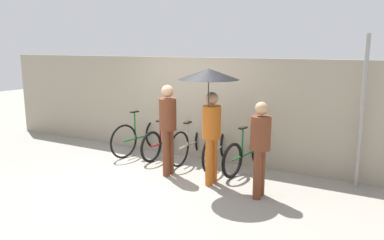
{
  "coord_description": "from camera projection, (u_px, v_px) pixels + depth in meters",
  "views": [
    {
      "loc": [
        3.72,
        -5.18,
        2.38
      ],
      "look_at": [
        0.32,
        0.96,
        1.0
      ],
      "focal_mm": 35.0,
      "sensor_mm": 36.0,
      "label": 1
    }
  ],
  "objects": [
    {
      "name": "ground_plane",
      "position": [
        150.0,
        182.0,
        6.67
      ],
      "size": [
        30.0,
        30.0,
        0.0
      ],
      "primitive_type": "plane",
      "color": "gray"
    },
    {
      "name": "back_wall",
      "position": [
        198.0,
        108.0,
        8.0
      ],
      "size": [
        11.17,
        0.12,
        2.16
      ],
      "color": "gray",
      "rests_on": "ground"
    },
    {
      "name": "parked_bicycle_0",
      "position": [
        141.0,
        136.0,
        8.45
      ],
      "size": [
        0.48,
        1.75,
        1.01
      ],
      "rotation": [
        0.0,
        0.0,
        1.4
      ],
      "color": "black",
      "rests_on": "ground"
    },
    {
      "name": "parked_bicycle_1",
      "position": [
        166.0,
        141.0,
        8.18
      ],
      "size": [
        0.44,
        1.64,
        1.05
      ],
      "rotation": [
        0.0,
        0.0,
        1.5
      ],
      "color": "black",
      "rests_on": "ground"
    },
    {
      "name": "parked_bicycle_2",
      "position": [
        192.0,
        143.0,
        7.91
      ],
      "size": [
        0.44,
        1.73,
        0.98
      ],
      "rotation": [
        0.0,
        0.0,
        1.54
      ],
      "color": "black",
      "rests_on": "ground"
    },
    {
      "name": "parked_bicycle_3",
      "position": [
        219.0,
        147.0,
        7.58
      ],
      "size": [
        0.44,
        1.7,
        1.03
      ],
      "rotation": [
        0.0,
        0.0,
        1.66
      ],
      "color": "black",
      "rests_on": "ground"
    },
    {
      "name": "parked_bicycle_4",
      "position": [
        247.0,
        153.0,
        7.25
      ],
      "size": [
        0.48,
        1.72,
        1.1
      ],
      "rotation": [
        0.0,
        0.0,
        1.4
      ],
      "color": "black",
      "rests_on": "ground"
    },
    {
      "name": "pedestrian_leading",
      "position": [
        168.0,
        123.0,
        6.9
      ],
      "size": [
        0.32,
        0.32,
        1.7
      ],
      "rotation": [
        0.0,
        0.0,
        3.25
      ],
      "color": "brown",
      "rests_on": "ground"
    },
    {
      "name": "pedestrian_center",
      "position": [
        210.0,
        94.0,
        6.22
      ],
      "size": [
        1.01,
        1.01,
        2.03
      ],
      "rotation": [
        0.0,
        0.0,
        3.15
      ],
      "color": "#B25619",
      "rests_on": "ground"
    },
    {
      "name": "pedestrian_trailing",
      "position": [
        260.0,
        143.0,
        5.86
      ],
      "size": [
        0.32,
        0.32,
        1.55
      ],
      "rotation": [
        0.0,
        0.0,
        3.14
      ],
      "color": "brown",
      "rests_on": "ground"
    },
    {
      "name": "awning_pole",
      "position": [
        362.0,
        113.0,
        6.2
      ],
      "size": [
        0.07,
        0.07,
        2.59
      ],
      "color": "gray",
      "rests_on": "ground"
    }
  ]
}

